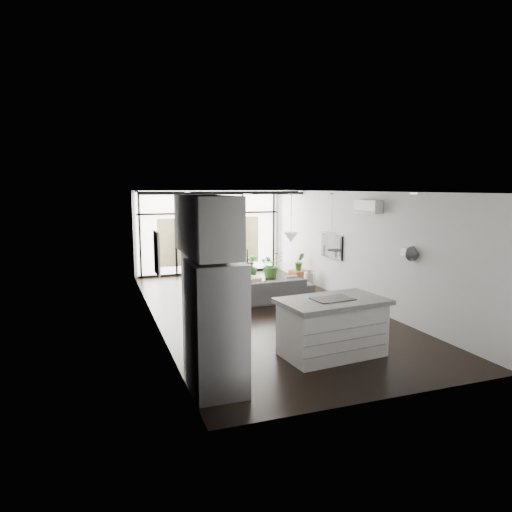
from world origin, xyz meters
TOP-DOWN VIEW (x-y plane):
  - floor at (0.00, 0.00)m, footprint 5.00×10.00m
  - ceiling at (0.00, 0.00)m, footprint 5.00×10.00m
  - wall_left at (-2.50, 0.00)m, footprint 0.02×10.00m
  - wall_right at (2.50, 0.00)m, footprint 0.02×10.00m
  - wall_back at (0.00, 5.00)m, footprint 5.00×0.02m
  - wall_front at (0.00, -5.00)m, footprint 5.00×0.02m
  - glazing at (0.00, 4.88)m, footprint 5.00×0.20m
  - skylight at (0.00, 4.00)m, footprint 4.70×1.90m
  - neighbour_building at (0.00, 4.95)m, footprint 3.50×0.02m
  - island at (0.13, -3.25)m, footprint 1.93×1.26m
  - cooktop at (0.13, -3.25)m, footprint 0.73×0.52m
  - fridge at (-2.11, -3.95)m, footprint 0.73×0.91m
  - appliance_column at (-2.06, -3.05)m, footprint 0.62×0.65m
  - upper_cabinets at (-2.12, -3.50)m, footprint 0.62×1.75m
  - pendant_left at (-0.40, -2.65)m, footprint 0.26×0.26m
  - pendant_right at (0.40, -2.65)m, footprint 0.26×0.26m
  - sofa at (0.56, 0.62)m, footprint 2.08×0.73m
  - console_bench at (0.07, 0.45)m, footprint 1.49×0.45m
  - pouf at (0.50, 2.22)m, footprint 0.52×0.52m
  - crate at (2.21, 2.52)m, footprint 0.53×0.53m
  - plant_tall at (1.67, 3.50)m, footprint 0.94×1.01m
  - plant_med at (1.18, 4.04)m, footprint 0.70×0.80m
  - plant_crate at (2.21, 2.52)m, footprint 0.36×0.58m
  - milk_can at (2.19, 1.84)m, footprint 0.29×0.29m
  - bistro_set at (0.48, 4.11)m, footprint 1.63×0.93m
  - tv at (2.46, 1.00)m, footprint 0.05×1.10m
  - ac_unit at (2.38, -0.80)m, footprint 0.22×0.90m
  - framed_art at (-2.47, -0.50)m, footprint 0.04×0.70m

SIDE VIEW (x-z plane):
  - floor at x=0.00m, z-range 0.00..0.00m
  - pouf at x=0.50m, z-range 0.00..0.36m
  - crate at x=2.21m, z-range 0.00..0.38m
  - plant_med at x=1.18m, z-range 0.00..0.39m
  - console_bench at x=0.07m, z-range 0.00..0.47m
  - milk_can at x=2.19m, z-range 0.00..0.54m
  - plant_tall at x=1.67m, z-range 0.00..0.67m
  - bistro_set at x=0.48m, z-range 0.00..0.73m
  - sofa at x=0.56m, z-range 0.00..0.80m
  - plant_crate at x=2.21m, z-range 0.38..0.62m
  - island at x=0.13m, z-range 0.00..1.00m
  - fridge at x=-2.11m, z-range 0.00..1.88m
  - cooktop at x=0.13m, z-range 1.00..1.01m
  - neighbour_building at x=0.00m, z-range 0.30..1.90m
  - appliance_column at x=-2.06m, z-range 0.00..2.39m
  - tv at x=2.46m, z-range 0.98..1.62m
  - wall_left at x=-2.50m, z-range 0.00..2.80m
  - wall_right at x=2.50m, z-range 0.00..2.80m
  - wall_back at x=0.00m, z-range 0.00..2.80m
  - wall_front at x=0.00m, z-range 0.00..2.80m
  - glazing at x=0.00m, z-range 0.00..2.80m
  - framed_art at x=-2.47m, z-range 1.10..2.00m
  - pendant_left at x=-0.40m, z-range 1.93..2.11m
  - pendant_right at x=0.40m, z-range 1.93..2.11m
  - upper_cabinets at x=-2.12m, z-range 1.92..2.78m
  - ac_unit at x=2.38m, z-range 2.30..2.60m
  - skylight at x=0.00m, z-range 2.74..2.80m
  - ceiling at x=0.00m, z-range 2.80..2.80m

